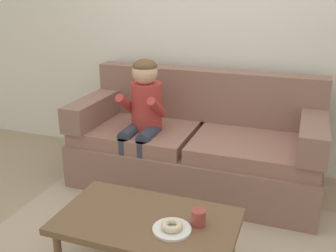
% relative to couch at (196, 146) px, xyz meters
% --- Properties ---
extents(ground, '(10.00, 10.00, 0.00)m').
position_rel_couch_xyz_m(ground, '(0.03, -0.85, -0.35)').
color(ground, '#9E896B').
extents(wall_back, '(8.00, 0.10, 2.80)m').
position_rel_couch_xyz_m(wall_back, '(0.03, 0.55, 1.05)').
color(wall_back, silver).
rests_on(wall_back, ground).
extents(couch, '(2.06, 0.90, 0.96)m').
position_rel_couch_xyz_m(couch, '(0.00, 0.00, 0.00)').
color(couch, '#846051').
rests_on(couch, ground).
extents(coffee_table, '(1.02, 0.59, 0.41)m').
position_rel_couch_xyz_m(coffee_table, '(0.08, -1.27, 0.02)').
color(coffee_table, brown).
rests_on(coffee_table, ground).
extents(person_child, '(0.34, 0.58, 1.10)m').
position_rel_couch_xyz_m(person_child, '(-0.41, -0.21, 0.32)').
color(person_child, '#AD3833').
rests_on(person_child, ground).
extents(plate, '(0.21, 0.21, 0.01)m').
position_rel_couch_xyz_m(plate, '(0.25, -1.33, 0.07)').
color(plate, white).
rests_on(plate, coffee_table).
extents(donut, '(0.15, 0.15, 0.04)m').
position_rel_couch_xyz_m(donut, '(0.25, -1.33, 0.10)').
color(donut, beige).
rests_on(donut, plate).
extents(mug, '(0.08, 0.08, 0.09)m').
position_rel_couch_xyz_m(mug, '(0.37, -1.23, 0.11)').
color(mug, '#993D38').
rests_on(mug, coffee_table).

